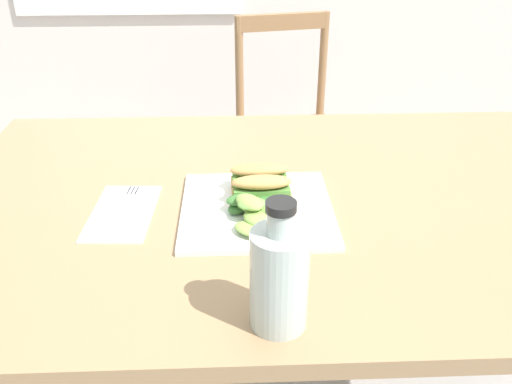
# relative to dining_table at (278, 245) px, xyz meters

# --- Properties ---
(dining_table) EXTENTS (1.34, 0.88, 0.74)m
(dining_table) POSITION_rel_dining_table_xyz_m (0.00, 0.00, 0.00)
(dining_table) COLOR #997551
(dining_table) RESTS_ON ground
(chair_wooden_far) EXTENTS (0.47, 0.47, 0.87)m
(chair_wooden_far) POSITION_rel_dining_table_xyz_m (0.13, 1.02, -0.17)
(chair_wooden_far) COLOR #8E6642
(chair_wooden_far) RESTS_ON ground
(plate_lunch) EXTENTS (0.28, 0.28, 0.01)m
(plate_lunch) POSITION_rel_dining_table_xyz_m (-0.05, -0.06, 0.12)
(plate_lunch) COLOR white
(plate_lunch) RESTS_ON dining_table
(sandwich_half_front) EXTENTS (0.11, 0.05, 0.06)m
(sandwich_half_front) POSITION_rel_dining_table_xyz_m (-0.04, -0.04, 0.16)
(sandwich_half_front) COLOR tan
(sandwich_half_front) RESTS_ON plate_lunch
(sandwich_half_back) EXTENTS (0.11, 0.05, 0.06)m
(sandwich_half_back) POSITION_rel_dining_table_xyz_m (-0.04, 0.01, 0.16)
(sandwich_half_back) COLOR tan
(sandwich_half_back) RESTS_ON plate_lunch
(salad_mixed_greens) EXTENTS (0.12, 0.17, 0.04)m
(salad_mixed_greens) POSITION_rel_dining_table_xyz_m (-0.06, -0.10, 0.15)
(salad_mixed_greens) COLOR #3D7033
(salad_mixed_greens) RESTS_ON plate_lunch
(napkin_folded) EXTENTS (0.12, 0.21, 0.00)m
(napkin_folded) POSITION_rel_dining_table_xyz_m (-0.30, -0.06, 0.12)
(napkin_folded) COLOR silver
(napkin_folded) RESTS_ON dining_table
(fork_on_napkin) EXTENTS (0.04, 0.19, 0.00)m
(fork_on_napkin) POSITION_rel_dining_table_xyz_m (-0.30, -0.04, 0.12)
(fork_on_napkin) COLOR silver
(fork_on_napkin) RESTS_ON napkin_folded
(bottle_cold_brew) EXTENTS (0.08, 0.08, 0.19)m
(bottle_cold_brew) POSITION_rel_dining_table_xyz_m (-0.03, -0.36, 0.19)
(bottle_cold_brew) COLOR #472819
(bottle_cold_brew) RESTS_ON dining_table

